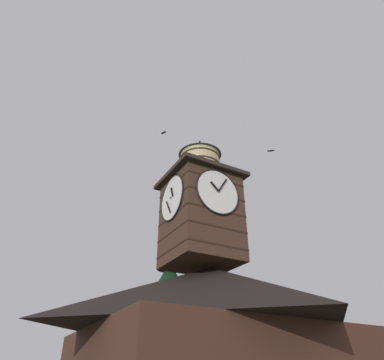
# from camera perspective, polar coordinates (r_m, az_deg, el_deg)

# --- Properties ---
(building_main) EXTENTS (13.22, 12.22, 8.02)m
(building_main) POSITION_cam_1_polar(r_m,az_deg,el_deg) (19.86, 3.34, -24.92)
(building_main) COLOR #46281E
(building_main) RESTS_ON ground_plane
(clock_tower) EXTENTS (4.55, 4.55, 8.75)m
(clock_tower) POSITION_cam_1_polar(r_m,az_deg,el_deg) (21.62, 1.39, -4.28)
(clock_tower) COLOR #422B1E
(clock_tower) RESTS_ON building_main
(pine_tree_behind) EXTENTS (6.42, 6.42, 13.98)m
(pine_tree_behind) POSITION_cam_1_polar(r_m,az_deg,el_deg) (26.52, -3.92, -22.72)
(pine_tree_behind) COLOR #473323
(pine_tree_behind) RESTS_ON ground_plane
(moon) EXTENTS (1.46, 1.46, 1.46)m
(moon) POSITION_cam_1_polar(r_m,az_deg,el_deg) (67.19, -2.22, -18.06)
(moon) COLOR silver
(flying_bird_high) EXTENTS (0.32, 0.48, 0.12)m
(flying_bird_high) POSITION_cam_1_polar(r_m,az_deg,el_deg) (27.89, -4.62, 7.68)
(flying_bird_high) COLOR black
(flying_bird_low) EXTENTS (0.46, 0.41, 0.11)m
(flying_bird_low) POSITION_cam_1_polar(r_m,az_deg,el_deg) (26.13, 12.69, 4.66)
(flying_bird_low) COLOR black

